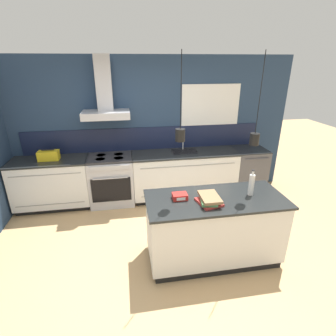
% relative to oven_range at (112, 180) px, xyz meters
% --- Properties ---
extents(ground_plane, '(16.00, 16.00, 0.00)m').
position_rel_oven_range_xyz_m(ground_plane, '(0.68, -1.69, -0.46)').
color(ground_plane, tan).
rests_on(ground_plane, ground).
extents(wall_back, '(5.60, 2.20, 2.60)m').
position_rel_oven_range_xyz_m(wall_back, '(0.65, 0.32, 0.90)').
color(wall_back, navy).
rests_on(wall_back, ground_plane).
extents(counter_run_left, '(1.31, 0.64, 0.91)m').
position_rel_oven_range_xyz_m(counter_run_left, '(-1.04, 0.01, 0.01)').
color(counter_run_left, black).
rests_on(counter_run_left, ground_plane).
extents(counter_run_sink, '(1.99, 0.64, 1.32)m').
position_rel_oven_range_xyz_m(counter_run_sink, '(1.38, 0.01, 0.01)').
color(counter_run_sink, black).
rests_on(counter_run_sink, ground_plane).
extents(oven_range, '(0.79, 0.66, 0.91)m').
position_rel_oven_range_xyz_m(oven_range, '(0.00, 0.00, 0.00)').
color(oven_range, '#B5B5BA').
rests_on(oven_range, ground_plane).
extents(dishwasher, '(0.61, 0.65, 0.91)m').
position_rel_oven_range_xyz_m(dishwasher, '(2.67, 0.00, 0.00)').
color(dishwasher, '#4C4C51').
rests_on(dishwasher, ground_plane).
extents(kitchen_island, '(1.75, 0.78, 0.91)m').
position_rel_oven_range_xyz_m(kitchen_island, '(1.36, -1.78, 0.00)').
color(kitchen_island, black).
rests_on(kitchen_island, ground_plane).
extents(bottle_on_island, '(0.07, 0.07, 0.34)m').
position_rel_oven_range_xyz_m(bottle_on_island, '(1.82, -1.77, 0.60)').
color(bottle_on_island, silver).
rests_on(bottle_on_island, kitchen_island).
extents(book_stack, '(0.31, 0.34, 0.09)m').
position_rel_oven_range_xyz_m(book_stack, '(1.24, -1.88, 0.50)').
color(book_stack, '#B2332D').
rests_on(book_stack, kitchen_island).
extents(red_supply_box, '(0.18, 0.14, 0.07)m').
position_rel_oven_range_xyz_m(red_supply_box, '(0.91, -1.73, 0.49)').
color(red_supply_box, red).
rests_on(red_supply_box, kitchen_island).
extents(yellow_toolbox, '(0.34, 0.18, 0.19)m').
position_rel_oven_range_xyz_m(yellow_toolbox, '(-1.02, 0.00, 0.54)').
color(yellow_toolbox, gold).
rests_on(yellow_toolbox, counter_run_left).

